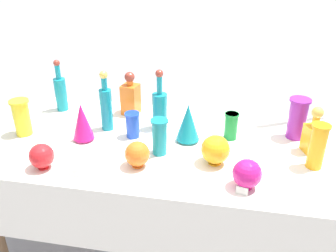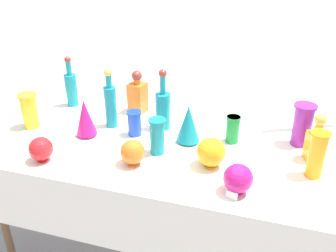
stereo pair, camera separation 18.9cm
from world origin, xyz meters
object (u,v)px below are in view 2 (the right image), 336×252
tall_bottle_1 (163,108)px  fluted_vase_1 (188,124)px  tall_bottle_0 (71,87)px  round_bowl_3 (133,152)px  square_decanter_0 (138,95)px  slender_vase_3 (303,124)px  slender_vase_0 (157,135)px  slender_vase_5 (134,122)px  round_bowl_1 (41,149)px  slender_vase_4 (29,110)px  round_bowl_0 (238,178)px  slender_vase_2 (317,153)px  fluted_vase_0 (85,117)px  cardboard_box_behind_left (202,149)px  square_decanter_1 (316,141)px  slender_vase_1 (233,128)px  tall_bottle_2 (110,103)px  round_bowl_2 (211,152)px

tall_bottle_1 → fluted_vase_1: 0.21m
tall_bottle_0 → round_bowl_3: bearing=-40.5°
square_decanter_0 → slender_vase_3: 0.98m
square_decanter_0 → slender_vase_0: square_decanter_0 is taller
slender_vase_5 → round_bowl_1: bearing=-131.8°
slender_vase_4 → fluted_vase_1: fluted_vase_1 is taller
square_decanter_0 → round_bowl_0: 0.96m
slender_vase_2 → round_bowl_1: bearing=-168.9°
slender_vase_3 → fluted_vase_0: 1.15m
tall_bottle_0 → round_bowl_0: 1.30m
slender_vase_5 → round_bowl_3: bearing=-70.4°
slender_vase_2 → cardboard_box_behind_left: size_ratio=0.40×
round_bowl_0 → round_bowl_3: bearing=171.6°
cardboard_box_behind_left → fluted_vase_0: bearing=-115.6°
square_decanter_1 → slender_vase_1: bearing=171.6°
tall_bottle_1 → round_bowl_1: size_ratio=2.78×
slender_vase_2 → fluted_vase_1: size_ratio=1.07×
tall_bottle_0 → round_bowl_3: (0.63, -0.54, -0.06)m
round_bowl_1 → round_bowl_3: 0.45m
round_bowl_1 → slender_vase_5: bearing=48.2°
tall_bottle_0 → fluted_vase_0: bearing=-50.8°
slender_vase_4 → round_bowl_0: 1.25m
fluted_vase_0 → cardboard_box_behind_left: size_ratio=0.38×
tall_bottle_2 → slender_vase_1: tall_bottle_2 is taller
slender_vase_3 → round_bowl_2: bearing=-140.0°
round_bowl_0 → cardboard_box_behind_left: round_bowl_0 is taller
round_bowl_2 → round_bowl_0: bearing=-48.4°
slender_vase_3 → round_bowl_1: slender_vase_3 is taller
round_bowl_1 → tall_bottle_2: bearing=68.7°
fluted_vase_1 → round_bowl_3: bearing=-124.8°
fluted_vase_0 → slender_vase_2: bearing=-2.2°
tall_bottle_0 → tall_bottle_1: 0.67m
slender_vase_3 → fluted_vase_0: bearing=-167.9°
slender_vase_2 → round_bowl_2: (-0.47, -0.06, -0.04)m
round_bowl_1 → slender_vase_2: bearing=11.1°
tall_bottle_0 → round_bowl_1: tall_bottle_0 is taller
fluted_vase_0 → round_bowl_3: 0.41m
square_decanter_0 → square_decanter_1: (1.03, -0.27, -0.01)m
slender_vase_2 → slender_vase_4: slender_vase_2 is taller
tall_bottle_1 → fluted_vase_1: tall_bottle_1 is taller
fluted_vase_0 → round_bowl_3: size_ratio=1.65×
round_bowl_2 → cardboard_box_behind_left: size_ratio=0.26×
square_decanter_1 → cardboard_box_behind_left: square_decanter_1 is taller
tall_bottle_1 → cardboard_box_behind_left: size_ratio=0.62×
slender_vase_4 → round_bowl_3: size_ratio=1.58×
tall_bottle_1 → round_bowl_2: 0.46m
slender_vase_5 → round_bowl_0: slender_vase_5 is taller
round_bowl_1 → round_bowl_2: round_bowl_2 is taller
tall_bottle_1 → slender_vase_4: 0.76m
tall_bottle_0 → tall_bottle_2: tall_bottle_2 is taller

